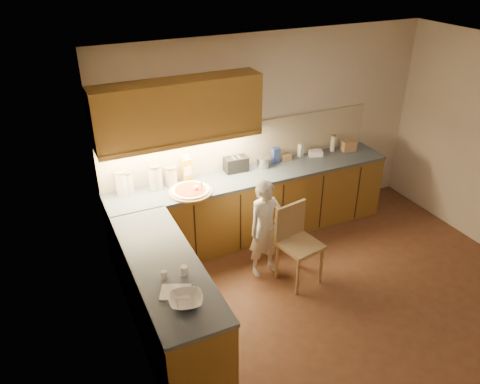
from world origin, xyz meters
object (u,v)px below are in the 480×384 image
Objects in this scene: child at (265,228)px; oil_jug at (186,169)px; pizza_on_board at (191,191)px; toaster at (236,164)px; wooden_chair at (296,239)px.

child is 1.22m from oil_jug.
pizza_on_board is 0.35m from oil_jug.
wooden_chair is at bearing -77.51° from toaster.
toaster is (0.06, 0.94, 0.41)m from child.
oil_jug is at bearing -178.44° from toaster.
pizza_on_board is 1.71× the size of toaster.
toaster is at bearing 77.89° from child.
child is 1.02m from toaster.
toaster is at bearing 89.01° from wooden_chair.
child is 3.56× the size of oil_jug.
wooden_chair is at bearing -52.41° from child.
wooden_chair is at bearing -54.24° from oil_jug.
oil_jug reaches higher than wooden_chair.
pizza_on_board is 0.79m from toaster.
oil_jug reaches higher than toaster.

